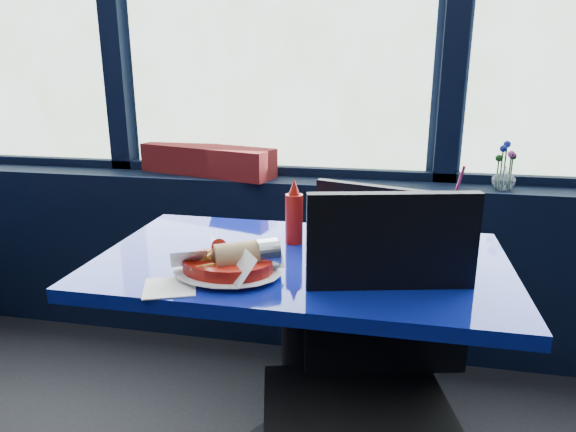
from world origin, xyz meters
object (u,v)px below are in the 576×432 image
object	(u,v)px
chair_near_front	(372,373)
ketchup_bottle	(294,215)
near_table	(301,313)
soda_cup	(446,240)
food_basket	(230,263)
flower_vase	(504,175)
chair_near_back	(362,287)
planter_box	(207,160)

from	to	relation	value
chair_near_front	ketchup_bottle	bearing A→B (deg)	109.94
near_table	soda_cup	size ratio (longest dim) A/B	4.09
near_table	food_basket	distance (m)	0.32
chair_near_front	flower_vase	xyz separation A→B (m)	(0.48, 1.11, 0.29)
flower_vase	ketchup_bottle	world-z (taller)	flower_vase
chair_near_back	food_basket	distance (m)	0.63
near_table	flower_vase	world-z (taller)	flower_vase
chair_near_back	flower_vase	distance (m)	0.82
near_table	planter_box	world-z (taller)	planter_box
chair_near_back	ketchup_bottle	bearing A→B (deg)	55.62
chair_near_back	soda_cup	distance (m)	0.46
flower_vase	soda_cup	distance (m)	0.84
planter_box	ketchup_bottle	distance (m)	0.94
near_table	chair_near_back	size ratio (longest dim) A/B	1.28
chair_near_front	flower_vase	size ratio (longest dim) A/B	4.95
food_basket	soda_cup	xyz separation A→B (m)	(0.58, 0.20, 0.04)
flower_vase	food_basket	bearing A→B (deg)	-131.44
near_table	chair_near_front	distance (m)	0.37
near_table	ketchup_bottle	bearing A→B (deg)	110.00
chair_near_back	food_basket	bearing A→B (deg)	72.28
food_basket	soda_cup	size ratio (longest dim) A/B	0.96
near_table	chair_near_front	size ratio (longest dim) A/B	1.20
flower_vase	ketchup_bottle	xyz separation A→B (m)	(-0.76, -0.69, -0.02)
chair_near_front	chair_near_back	distance (m)	0.59
near_table	ketchup_bottle	distance (m)	0.31
near_table	ketchup_bottle	world-z (taller)	ketchup_bottle
flower_vase	ketchup_bottle	size ratio (longest dim) A/B	0.96
food_basket	ketchup_bottle	xyz separation A→B (m)	(0.12, 0.30, 0.06)
chair_near_back	planter_box	xyz separation A→B (m)	(-0.78, 0.58, 0.33)
chair_near_back	ketchup_bottle	xyz separation A→B (m)	(-0.22, -0.17, 0.30)
chair_near_front	soda_cup	bearing A→B (deg)	47.29
flower_vase	food_basket	world-z (taller)	flower_vase
chair_near_front	near_table	bearing A→B (deg)	114.93
planter_box	flower_vase	world-z (taller)	flower_vase
chair_near_front	soda_cup	world-z (taller)	soda_cup
chair_near_front	ketchup_bottle	distance (m)	0.57
planter_box	soda_cup	bearing A→B (deg)	-23.86
chair_near_front	food_basket	distance (m)	0.46
near_table	planter_box	xyz separation A→B (m)	(-0.61, 0.88, 0.30)
near_table	food_basket	bearing A→B (deg)	-134.31
planter_box	ketchup_bottle	world-z (taller)	ketchup_bottle
near_table	soda_cup	distance (m)	0.48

